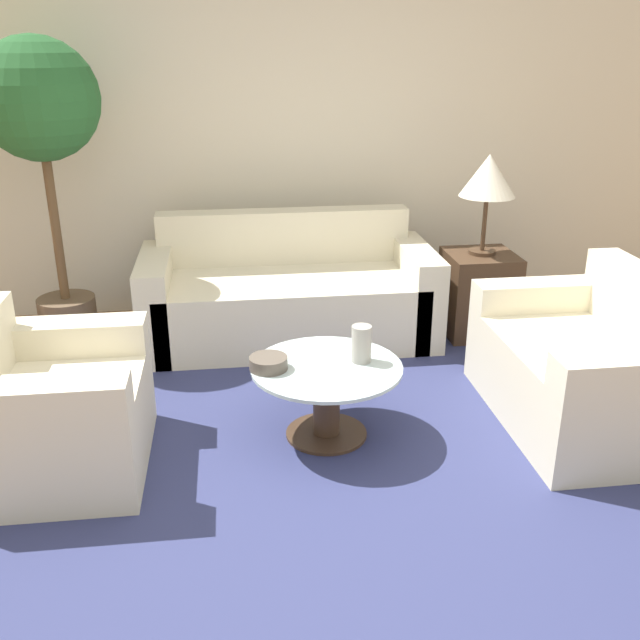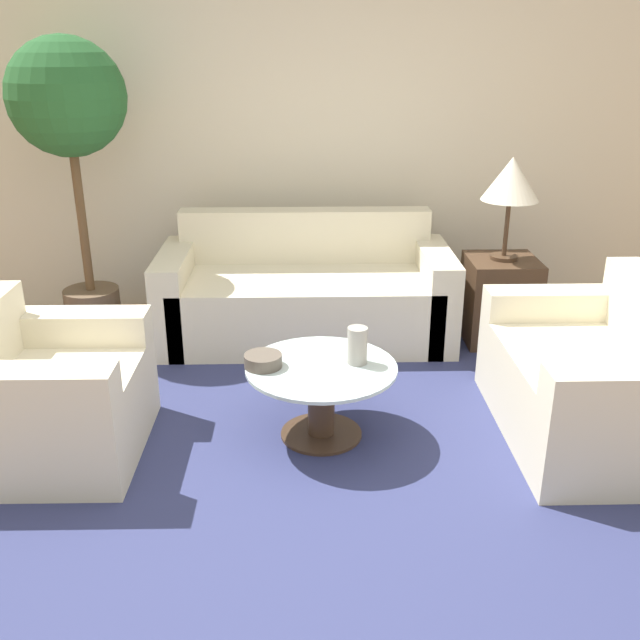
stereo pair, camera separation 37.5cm
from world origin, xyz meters
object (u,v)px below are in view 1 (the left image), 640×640
coffee_table (327,391)px  vase (361,344)px  sofa_main (288,296)px  bowl (268,363)px  armchair (45,414)px  potted_plant (41,125)px  table_lamp (488,177)px  loveseat (592,371)px

coffee_table → vase: vase is taller
sofa_main → bowl: sofa_main is taller
sofa_main → armchair: sofa_main is taller
potted_plant → table_lamp: bearing=-4.1°
vase → sofa_main: bearing=100.4°
bowl → potted_plant: bearing=131.1°
bowl → table_lamp: bearing=39.2°
table_lamp → armchair: bearing=-152.3°
coffee_table → vase: 0.30m
table_lamp → sofa_main: bearing=173.5°
armchair → table_lamp: 3.04m
armchair → vase: size_ratio=4.68×
armchair → sofa_main: bearing=-40.0°
armchair → coffee_table: armchair is taller
loveseat → table_lamp: (-0.19, 1.26, 0.81)m
sofa_main → table_lamp: (1.31, -0.15, 0.81)m
sofa_main → loveseat: bearing=-43.2°
bowl → sofa_main: bearing=80.9°
potted_plant → bowl: size_ratio=10.29×
table_lamp → bowl: (-1.53, -1.25, -0.66)m
vase → bowl: (-0.47, -0.03, -0.06)m
potted_plant → vase: (1.73, -1.41, -0.95)m
sofa_main → bowl: 1.42m
armchair → loveseat: (2.78, 0.10, -0.00)m
loveseat → vase: size_ratio=6.51×
armchair → coffee_table: bearing=-84.8°
potted_plant → vase: size_ratio=10.24×
loveseat → potted_plant: (-2.98, 1.46, 1.16)m
potted_plant → bowl: 2.17m
sofa_main → vase: 1.40m
sofa_main → armchair: 1.98m
coffee_table → bowl: bowl is taller
coffee_table → table_lamp: 1.95m
sofa_main → table_lamp: size_ratio=2.94×
coffee_table → table_lamp: size_ratio=1.15×
table_lamp → potted_plant: potted_plant is taller
armchair → table_lamp: size_ratio=1.35×
loveseat → potted_plant: 3.51m
sofa_main → bowl: bearing=-99.1°
loveseat → potted_plant: potted_plant is taller
vase → armchair: bearing=-174.6°
sofa_main → vase: sofa_main is taller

